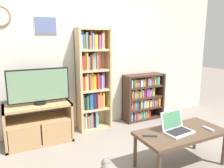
{
  "coord_description": "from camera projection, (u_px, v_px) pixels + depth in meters",
  "views": [
    {
      "loc": [
        -1.29,
        -1.87,
        1.59
      ],
      "look_at": [
        0.12,
        0.96,
        0.93
      ],
      "focal_mm": 35.0,
      "sensor_mm": 36.0,
      "label": 1
    }
  ],
  "objects": [
    {
      "name": "wall_back",
      "position": [
        85.0,
        55.0,
        3.81
      ],
      "size": [
        5.75,
        0.09,
        2.6
      ],
      "color": "beige",
      "rests_on": "ground_plane"
    },
    {
      "name": "tv_stand",
      "position": [
        39.0,
        123.0,
        3.36
      ],
      "size": [
        0.98,
        0.49,
        0.61
      ],
      "color": "tan",
      "rests_on": "ground_plane"
    },
    {
      "name": "television",
      "position": [
        39.0,
        86.0,
        3.25
      ],
      "size": [
        0.89,
        0.18,
        0.54
      ],
      "color": "black",
      "rests_on": "tv_stand"
    },
    {
      "name": "bookshelf_tall",
      "position": [
        92.0,
        80.0,
        3.78
      ],
      "size": [
        0.58,
        0.27,
        1.76
      ],
      "color": "tan",
      "rests_on": "ground_plane"
    },
    {
      "name": "bookshelf_short",
      "position": [
        142.0,
        97.0,
        4.32
      ],
      "size": [
        0.82,
        0.29,
        0.91
      ],
      "color": "#3D281E",
      "rests_on": "ground_plane"
    },
    {
      "name": "coffee_table",
      "position": [
        181.0,
        135.0,
        2.7
      ],
      "size": [
        1.11,
        0.55,
        0.47
      ],
      "color": "#4C3828",
      "rests_on": "ground_plane"
    },
    {
      "name": "laptop",
      "position": [
        176.0,
        127.0,
        2.67
      ],
      "size": [
        0.37,
        0.3,
        0.25
      ],
      "rotation": [
        0.0,
        0.0,
        0.1
      ],
      "color": "silver",
      "rests_on": "coffee_table"
    },
    {
      "name": "remote_near_laptop",
      "position": [
        208.0,
        129.0,
        2.74
      ],
      "size": [
        0.04,
        0.16,
        0.02
      ],
      "rotation": [
        0.0,
        0.0,
        3.14
      ],
      "color": "#99999E",
      "rests_on": "coffee_table"
    },
    {
      "name": "remote_far_from_laptop",
      "position": [
        150.0,
        135.0,
        2.55
      ],
      "size": [
        0.16,
        0.12,
        0.02
      ],
      "rotation": [
        0.0,
        0.0,
        4.2
      ],
      "color": "#38383A",
      "rests_on": "coffee_table"
    }
  ]
}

